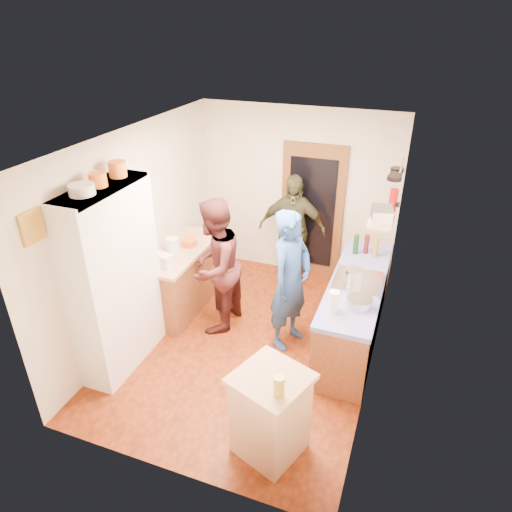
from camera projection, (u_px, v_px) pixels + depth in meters
The scene contains 44 objects.
floor at pixel (251, 342), 5.86m from camera, with size 3.00×4.00×0.02m, color maroon.
ceiling at pixel (249, 138), 4.62m from camera, with size 3.00×4.00×0.02m, color silver.
wall_back at pixel (297, 194), 6.90m from camera, with size 3.00×0.02×2.60m, color silver.
wall_front at pixel (158, 364), 3.58m from camera, with size 3.00×0.02×2.60m, color silver.
wall_left at pixel (137, 232), 5.70m from camera, with size 0.02×4.00×2.60m, color silver.
wall_right at pixel (384, 275), 4.78m from camera, with size 0.02×4.00×2.60m, color silver.
door_frame at pixel (312, 212), 6.91m from camera, with size 0.95×0.06×2.10m, color brown.
door_glass at pixel (311, 213), 6.88m from camera, with size 0.70×0.02×1.70m, color black.
hutch_body at pixel (115, 280), 5.07m from camera, with size 0.40×1.20×2.20m, color white.
hutch_top_shelf at pixel (100, 188), 4.56m from camera, with size 0.40×1.14×0.04m, color white.
plate_stack at pixel (82, 190), 4.32m from camera, with size 0.25×0.25×0.10m, color white.
orange_pot_a at pixel (98, 180), 4.51m from camera, with size 0.18×0.18×0.14m, color orange.
orange_pot_b at pixel (117, 169), 4.78m from camera, with size 0.19×0.19×0.17m, color orange.
left_counter_base at pixel (182, 279), 6.39m from camera, with size 0.60×1.40×0.85m, color #955936.
left_counter_top at pixel (179, 251), 6.18m from camera, with size 0.64×1.44×0.05m, color tan.
toaster at pixel (163, 261), 5.71m from camera, with size 0.23×0.15×0.17m, color white.
kettle at pixel (173, 245), 6.07m from camera, with size 0.17×0.17×0.19m, color white.
orange_bowl at pixel (190, 242), 6.25m from camera, with size 0.21×0.21×0.10m, color orange.
chopping_board at pixel (200, 231), 6.65m from camera, with size 0.30×0.22×0.03m, color tan.
right_counter_base at pixel (354, 312), 5.70m from camera, with size 0.60×2.20×0.84m, color #955936.
right_counter_top at pixel (358, 282), 5.49m from camera, with size 0.62×2.22×0.06m, color #1822B6.
hob at pixel (357, 281), 5.40m from camera, with size 0.55×0.58×0.04m, color silver.
pot_on_hob at pixel (354, 274), 5.37m from camera, with size 0.20×0.20×0.13m, color silver.
bottle_a at pixel (356, 244), 6.00m from camera, with size 0.07×0.07×0.27m, color #143F14.
bottle_b at pixel (366, 244), 6.01m from camera, with size 0.07×0.07×0.26m, color #591419.
bottle_c at pixel (376, 247), 5.92m from camera, with size 0.07×0.07×0.29m, color olive.
paper_towel at pixel (333, 302), 4.83m from camera, with size 0.12×0.12×0.25m, color white.
mixing_bowl at pixel (359, 303), 4.94m from camera, with size 0.28×0.28×0.11m, color silver.
island_base at pixel (270, 416), 4.23m from camera, with size 0.55×0.55×0.86m, color tan.
island_top at pixel (271, 379), 4.01m from camera, with size 0.62×0.62×0.05m, color tan.
cutting_board at pixel (270, 373), 4.07m from camera, with size 0.35×0.28×0.02m, color white.
oil_jar at pixel (279, 386), 3.77m from camera, with size 0.10×0.10×0.19m, color #AD9E2D.
pan_rail at pixel (402, 165), 5.70m from camera, with size 0.02×0.02×0.65m, color silver.
pan_hang_a at pixel (394, 178), 5.63m from camera, with size 0.18×0.18×0.05m, color black.
pan_hang_b at pixel (396, 175), 5.81m from camera, with size 0.16×0.16×0.05m, color black.
pan_hang_c at pixel (397, 170), 5.97m from camera, with size 0.17×0.17×0.05m, color black.
wall_shelf at pixel (381, 222), 5.00m from camera, with size 0.26×0.42×0.03m, color tan.
radio at pixel (382, 215), 4.96m from camera, with size 0.22×0.30×0.15m, color silver.
ext_bracket at pixel (397, 205), 6.12m from camera, with size 0.06×0.10×0.04m, color black.
fire_extinguisher at pixel (393, 200), 6.12m from camera, with size 0.11×0.11×0.32m, color red.
picture_frame at pixel (32, 227), 4.06m from camera, with size 0.03×0.25×0.30m, color gold.
person_hob at pixel (291, 282), 5.41m from camera, with size 0.66×0.43×1.80m, color #264990.
person_left at pixel (219, 265), 5.78m from camera, with size 0.87×0.68×1.80m, color #461C1D.
person_back at pixel (293, 230), 6.81m from camera, with size 1.01×0.42×1.72m, color #363822.
Camera 1 is at (1.67, -4.32, 3.75)m, focal length 32.00 mm.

